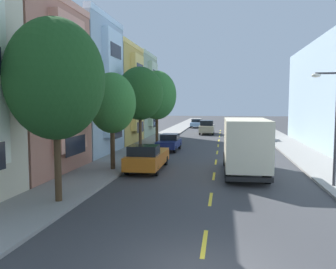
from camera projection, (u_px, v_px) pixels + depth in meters
ground_plane at (219, 142)px, 38.20m from camera, size 160.00×160.00×0.00m
sidewalk_left at (152, 143)px, 37.36m from camera, size 3.20×120.00×0.14m
sidewalk_right at (289, 145)px, 35.09m from camera, size 3.20×120.00×0.14m
lane_centerline_dashes at (218, 149)px, 32.79m from camera, size 0.14×47.20×0.01m
townhouse_third_powder_blue at (38, 89)px, 29.27m from camera, size 13.43×7.88×11.34m
townhouse_fourth_mustard at (80, 97)px, 37.22m from camera, size 12.97×7.88×10.45m
townhouse_fifth_sage at (103, 97)px, 45.22m from camera, size 13.77×7.88×10.59m
street_tree_nearest at (55, 79)px, 14.37m from camera, size 4.10×4.10×7.69m
street_tree_second at (112, 103)px, 21.67m from camera, size 3.00×3.00×6.08m
street_tree_third at (140, 94)px, 28.80m from camera, size 3.87×3.87×7.19m
street_tree_farthest at (157, 95)px, 36.01m from camera, size 4.08×4.08×7.54m
street_lamp at (333, 118)px, 17.28m from camera, size 1.35×0.28×5.80m
delivery_box_truck at (245, 143)px, 20.71m from camera, size 2.54×7.20×3.39m
parked_hatchback_navy at (169, 142)px, 31.50m from camera, size 1.85×4.05×1.50m
parked_hatchback_forest at (250, 127)px, 51.81m from camera, size 1.83×4.04×1.50m
parked_hatchback_sky at (196, 123)px, 61.24m from camera, size 1.75×4.01×1.50m
parked_suv_black at (256, 132)px, 40.50m from camera, size 2.09×4.86×1.93m
parked_pickup_orange at (147, 158)px, 22.23m from camera, size 2.05×5.32×1.73m
parked_pickup_teal at (246, 123)px, 60.00m from camera, size 2.11×5.34×1.73m
moving_champagne_sedan at (207, 127)px, 48.36m from camera, size 1.95×4.80×1.93m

